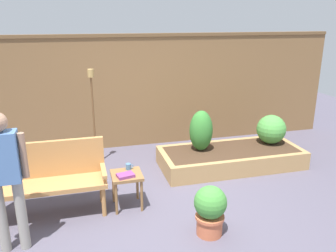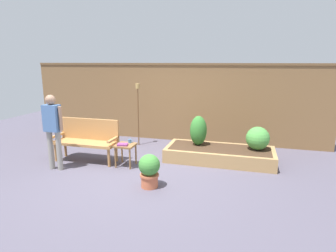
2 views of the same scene
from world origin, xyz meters
name	(u,v)px [view 1 (image 1 of 2)]	position (x,y,z in m)	size (l,w,h in m)	color
ground_plane	(161,213)	(0.00, 0.00, 0.00)	(14.00, 14.00, 0.00)	#514C5B
fence_back	(128,91)	(0.00, 2.60, 1.09)	(8.40, 0.14, 2.16)	brown
garden_bench	(48,174)	(-1.38, 0.41, 0.54)	(1.44, 0.48, 0.94)	#B77F47
side_table	(127,180)	(-0.39, 0.28, 0.40)	(0.40, 0.40, 0.48)	olive
cup_on_table	(129,167)	(-0.35, 0.41, 0.52)	(0.10, 0.07, 0.08)	teal
book_on_table	(126,175)	(-0.42, 0.20, 0.50)	(0.21, 0.15, 0.04)	#7F3875
potted_boxwood	(210,209)	(0.45, -0.58, 0.33)	(0.38, 0.38, 0.61)	#C66642
raised_planter_bed	(231,158)	(1.51, 1.15, 0.15)	(2.40, 1.00, 0.30)	#AD8451
shrub_near_bench	(201,131)	(1.00, 1.27, 0.64)	(0.39, 0.39, 0.69)	brown
shrub_far_corner	(271,129)	(2.32, 1.27, 0.55)	(0.51, 0.51, 0.51)	brown
tiki_torch	(92,100)	(-0.71, 1.84, 1.13)	(0.10, 0.10, 1.65)	brown
person_by_bench	(5,172)	(-1.71, -0.29, 0.93)	(0.47, 0.20, 1.56)	gray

